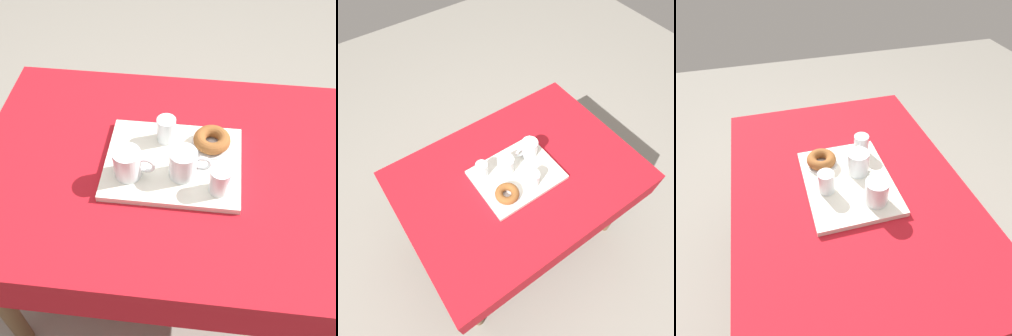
{
  "view_description": "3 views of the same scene",
  "coord_description": "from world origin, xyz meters",
  "views": [
    {
      "loc": [
        -0.1,
        0.9,
        1.79
      ],
      "look_at": [
        -0.01,
        0.05,
        0.77
      ],
      "focal_mm": 46.24,
      "sensor_mm": 36.0,
      "label": 1
    },
    {
      "loc": [
        -0.55,
        -0.67,
        2.07
      ],
      "look_at": [
        -0.05,
        0.04,
        0.78
      ],
      "focal_mm": 32.09,
      "sensor_mm": 36.0,
      "label": 2
    },
    {
      "loc": [
        0.79,
        -0.24,
        1.59
      ],
      "look_at": [
        -0.08,
        -0.0,
        0.76
      ],
      "focal_mm": 32.32,
      "sensor_mm": 36.0,
      "label": 3
    }
  ],
  "objects": [
    {
      "name": "dining_table",
      "position": [
        0.0,
        0.0,
        0.64
      ],
      "size": [
        1.26,
        0.9,
        0.73
      ],
      "color": "#A8141E",
      "rests_on": "ground"
    },
    {
      "name": "water_glass_near",
      "position": [
        -0.16,
        0.1,
        0.79
      ],
      "size": [
        0.06,
        0.06,
        0.09
      ],
      "color": "white",
      "rests_on": "serving_tray"
    },
    {
      "name": "ground_plane",
      "position": [
        0.0,
        0.0,
        0.0
      ],
      "size": [
        6.0,
        6.0,
        0.0
      ],
      "primitive_type": "plane",
      "color": "gray"
    },
    {
      "name": "donut_plate_left",
      "position": [
        -0.13,
        -0.08,
        0.76
      ],
      "size": [
        0.13,
        0.13,
        0.01
      ],
      "primitive_type": "cylinder",
      "color": "silver",
      "rests_on": "serving_tray"
    },
    {
      "name": "water_glass_far",
      "position": [
        0.02,
        -0.09,
        0.79
      ],
      "size": [
        0.06,
        0.06,
        0.09
      ],
      "color": "white",
      "rests_on": "serving_tray"
    },
    {
      "name": "sugar_donut_left",
      "position": [
        -0.13,
        -0.08,
        0.78
      ],
      "size": [
        0.12,
        0.12,
        0.04
      ],
      "primitive_type": "torus",
      "color": "brown",
      "rests_on": "donut_plate_left"
    },
    {
      "name": "tea_mug_left",
      "position": [
        0.11,
        0.07,
        0.8
      ],
      "size": [
        0.13,
        0.09,
        0.1
      ],
      "color": "white",
      "rests_on": "serving_tray"
    },
    {
      "name": "tea_mug_right",
      "position": [
        -0.05,
        0.05,
        0.8
      ],
      "size": [
        0.13,
        0.09,
        0.1
      ],
      "color": "white",
      "rests_on": "serving_tray"
    },
    {
      "name": "serving_tray",
      "position": [
        -0.02,
        -0.0,
        0.74
      ],
      "size": [
        0.43,
        0.34,
        0.02
      ],
      "primitive_type": "cube",
      "color": "silver",
      "rests_on": "dining_table"
    }
  ]
}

